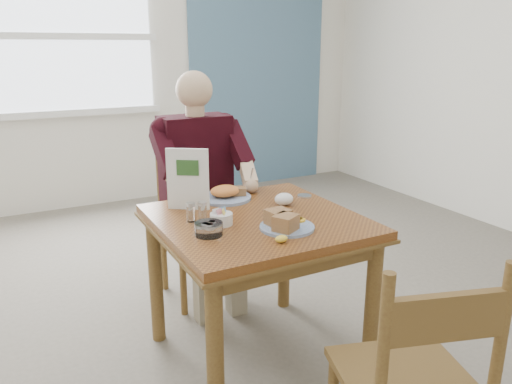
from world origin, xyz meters
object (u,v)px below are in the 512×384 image
table (257,239)px  chair_far (197,221)px  diner (200,172)px  near_plate (284,222)px  far_plate (226,194)px

table → chair_far: size_ratio=0.97×
chair_far → diner: bearing=-90.0°
chair_far → near_plate: chair_far is taller
chair_far → table: bearing=-90.0°
chair_far → near_plate: (0.03, -0.99, 0.30)m
diner → far_plate: diner is taller
near_plate → chair_far: bearing=91.8°
diner → near_plate: 0.90m
diner → far_plate: (-0.01, -0.38, -0.03)m
table → far_plate: size_ratio=2.61×
table → near_plate: near_plate is taller
table → far_plate: (-0.01, 0.33, 0.14)m
table → far_plate: far_plate is taller
chair_far → near_plate: bearing=-88.2°
near_plate → table: bearing=99.1°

